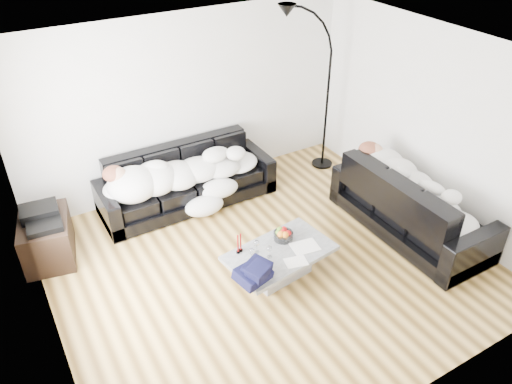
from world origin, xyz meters
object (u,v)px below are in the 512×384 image
stereo (41,216)px  sofa_back (187,178)px  wine_glass_c (269,252)px  wine_glass_b (252,255)px  av_cabinet (47,239)px  coffee_table (280,263)px  fruit_bowl (283,234)px  sleeper_right (415,190)px  sleeper_back (187,166)px  wine_glass_a (257,246)px  candle_right (241,243)px  candle_left (238,244)px  floor_lamp (327,98)px  shoes (279,271)px  sofa_right (412,203)px

stereo → sofa_back: bearing=12.6°
wine_glass_c → wine_glass_b: bearing=169.9°
av_cabinet → coffee_table: bearing=-25.5°
wine_glass_b → stereo: 2.60m
fruit_bowl → wine_glass_c: wine_glass_c is taller
wine_glass_c → sleeper_right: bearing=-2.8°
sofa_back → wine_glass_c: sofa_back is taller
sleeper_back → wine_glass_c: (0.15, -1.97, -0.19)m
sleeper_back → fruit_bowl: 1.84m
sofa_back → wine_glass_c: (0.15, -2.02, 0.04)m
wine_glass_a → av_cabinet: (-2.06, 1.61, -0.16)m
sleeper_right → candle_right: size_ratio=7.65×
candle_left → fruit_bowl: bearing=-4.3°
wine_glass_a → floor_lamp: (2.29, 1.76, 0.71)m
fruit_bowl → shoes: size_ratio=0.55×
sofa_back → stereo: bearing=-172.8°
coffee_table → wine_glass_b: bearing=177.5°
wine_glass_c → candle_left: candle_left is taller
sleeper_right → shoes: (-1.97, 0.13, -0.60)m
candle_left → shoes: size_ratio=0.59×
candle_left → stereo: (-1.87, 1.52, 0.14)m
sofa_right → floor_lamp: floor_lamp is taller
wine_glass_c → sleeper_back: bearing=94.3°
candle_right → coffee_table: bearing=-31.3°
fruit_bowl → candle_left: (-0.60, 0.04, 0.05)m
sleeper_right → wine_glass_a: bearing=83.5°
sleeper_back → wine_glass_c: sleeper_back is taller
fruit_bowl → candle_right: (-0.55, 0.06, 0.05)m
sleeper_right → stereo: (-4.28, 1.87, -0.01)m
shoes → av_cabinet: 2.90m
wine_glass_b → candle_right: size_ratio=0.73×
candle_right → wine_glass_b: bearing=-84.7°
wine_glass_c → candle_left: bearing=138.4°
sofa_back → stereo: sofa_back is taller
coffee_table → floor_lamp: (2.05, 1.89, 0.98)m
sofa_back → candle_left: 1.78m
wine_glass_b → av_cabinet: (-1.93, 1.72, -0.17)m
sofa_right → wine_glass_b: (-2.35, 0.14, 0.01)m
sleeper_back → coffee_table: 2.02m
sofa_right → coffee_table: bearing=86.3°
coffee_table → candle_right: 0.55m
wine_glass_b → av_cabinet: av_cabinet is taller
av_cabinet → candle_left: bearing=-27.5°
wine_glass_c → candle_right: bearing=131.7°
wine_glass_b → floor_lamp: (2.42, 1.88, 0.71)m
fruit_bowl → wine_glass_b: bearing=-163.1°
candle_right → fruit_bowl: bearing=-6.2°
wine_glass_c → floor_lamp: (2.21, 1.91, 0.72)m
floor_lamp → wine_glass_a: bearing=-158.2°
coffee_table → floor_lamp: floor_lamp is taller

